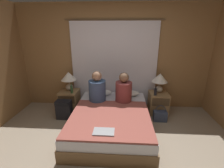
# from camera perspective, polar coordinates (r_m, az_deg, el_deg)

# --- Properties ---
(ground_plane) EXTENTS (16.00, 16.00, 0.00)m
(ground_plane) POSITION_cam_1_polar(r_m,az_deg,el_deg) (2.74, -1.79, -25.73)
(ground_plane) COLOR gray
(wall_back) EXTENTS (4.68, 0.06, 2.50)m
(wall_back) POSITION_cam_1_polar(r_m,az_deg,el_deg) (4.01, 0.76, 9.14)
(wall_back) COLOR olive
(wall_back) RESTS_ON ground_plane
(curtain_panel) EXTENTS (2.26, 0.02, 2.13)m
(curtain_panel) POSITION_cam_1_polar(r_m,az_deg,el_deg) (3.98, 0.70, 6.33)
(curtain_panel) COLOR silver
(curtain_panel) RESTS_ON ground_plane
(bed) EXTENTS (1.50, 1.99, 0.40)m
(bed) POSITION_cam_1_polar(r_m,az_deg,el_deg) (3.32, -0.34, -12.43)
(bed) COLOR brown
(bed) RESTS_ON ground_plane
(nightstand_left) EXTENTS (0.43, 0.46, 0.50)m
(nightstand_left) POSITION_cam_1_polar(r_m,az_deg,el_deg) (4.16, -14.64, -5.56)
(nightstand_left) COLOR #937047
(nightstand_left) RESTS_ON ground_plane
(nightstand_right) EXTENTS (0.43, 0.46, 0.50)m
(nightstand_right) POSITION_cam_1_polar(r_m,az_deg,el_deg) (4.05, 15.92, -6.34)
(nightstand_right) COLOR #937047
(nightstand_right) RESTS_ON ground_plane
(lamp_left) EXTENTS (0.36, 0.36, 0.46)m
(lamp_left) POSITION_cam_1_polar(r_m,az_deg,el_deg) (4.03, -14.97, 2.12)
(lamp_left) COLOR #B2A899
(lamp_left) RESTS_ON nightstand_left
(lamp_right) EXTENTS (0.36, 0.36, 0.46)m
(lamp_right) POSITION_cam_1_polar(r_m,az_deg,el_deg) (3.92, 16.43, 1.53)
(lamp_right) COLOR #B2A899
(lamp_right) RESTS_ON nightstand_right
(pillow_left) EXTENTS (0.58, 0.31, 0.12)m
(pillow_left) POSITION_cam_1_polar(r_m,az_deg,el_deg) (3.95, -4.31, -2.92)
(pillow_left) COLOR white
(pillow_left) RESTS_ON bed
(pillow_right) EXTENTS (0.58, 0.31, 0.12)m
(pillow_right) POSITION_cam_1_polar(r_m,az_deg,el_deg) (3.92, 5.31, -3.15)
(pillow_right) COLOR white
(pillow_right) RESTS_ON bed
(blanket_on_bed) EXTENTS (1.44, 1.36, 0.03)m
(blanket_on_bed) POSITION_cam_1_polar(r_m,az_deg,el_deg) (2.97, -0.75, -11.68)
(blanket_on_bed) COLOR #994C42
(blanket_on_bed) RESTS_ON bed
(person_left_in_bed) EXTENTS (0.37, 0.37, 0.68)m
(person_left_in_bed) POSITION_cam_1_polar(r_m,az_deg,el_deg) (3.53, -5.21, -1.86)
(person_left_in_bed) COLOR #38517A
(person_left_in_bed) RESTS_ON bed
(person_right_in_bed) EXTENTS (0.35, 0.35, 0.66)m
(person_right_in_bed) POSITION_cam_1_polar(r_m,az_deg,el_deg) (3.49, 4.12, -2.17)
(person_right_in_bed) COLOR brown
(person_right_in_bed) RESTS_ON bed
(beer_bottle_on_left_stand) EXTENTS (0.06, 0.06, 0.23)m
(beer_bottle_on_left_stand) POSITION_cam_1_polar(r_m,az_deg,el_deg) (3.88, -14.00, -1.83)
(beer_bottle_on_left_stand) COLOR #2D4C28
(beer_bottle_on_left_stand) RESTS_ON nightstand_left
(beer_bottle_on_right_stand) EXTENTS (0.07, 0.07, 0.21)m
(beer_bottle_on_right_stand) POSITION_cam_1_polar(r_m,az_deg,el_deg) (3.78, 15.06, -2.64)
(beer_bottle_on_right_stand) COLOR black
(beer_bottle_on_right_stand) RESTS_ON nightstand_right
(laptop_on_bed) EXTENTS (0.32, 0.20, 0.02)m
(laptop_on_bed) POSITION_cam_1_polar(r_m,az_deg,el_deg) (2.57, -2.90, -16.38)
(laptop_on_bed) COLOR #9EA0A5
(laptop_on_bed) RESTS_ON blanket_on_bed
(backpack_on_floor) EXTENTS (0.33, 0.22, 0.43)m
(backpack_on_floor) POSITION_cam_1_polar(r_m,az_deg,el_deg) (3.81, -16.56, -8.25)
(backpack_on_floor) COLOR black
(backpack_on_floor) RESTS_ON ground_plane
(handbag_on_floor) EXTENTS (0.29, 0.16, 0.37)m
(handbag_on_floor) POSITION_cam_1_polar(r_m,az_deg,el_deg) (3.77, 16.55, -10.61)
(handbag_on_floor) COLOR #333D56
(handbag_on_floor) RESTS_ON ground_plane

